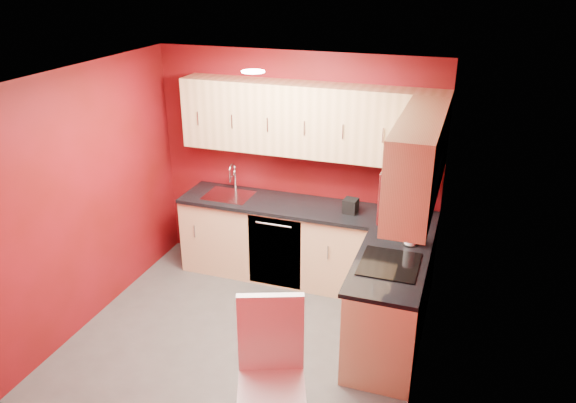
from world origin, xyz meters
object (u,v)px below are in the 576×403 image
Objects in this scene: sink at (229,192)px; paper_towel at (411,232)px; microwave at (410,186)px; dining_chair at (271,384)px; napkin_holder at (351,206)px; coffee_maker at (398,201)px.

sink is 2.17m from paper_towel.
microwave reaches higher than dining_chair.
sink is 3.40× the size of napkin_holder.
coffee_maker is 0.29× the size of dining_chair.
napkin_holder is at bearing -164.80° from coffee_maker.
microwave is 0.77m from paper_towel.
dining_chair is (-0.48, -2.45, -0.49)m from coffee_maker.
sink is 2.06× the size of paper_towel.
napkin_holder is (-0.48, -0.08, -0.09)m from coffee_maker.
microwave is 1.46× the size of sink.
dining_chair is (-0.69, -1.40, -1.07)m from microwave.
coffee_maker is 1.35× the size of paper_towel.
paper_towel is (2.10, -0.56, 0.09)m from sink.
paper_towel is (0.69, -0.53, 0.05)m from napkin_holder.
dining_chair is at bearing -59.77° from sink.
microwave reaches higher than sink.
dining_chair is at bearing -90.19° from napkin_holder.
microwave reaches higher than paper_towel.
paper_towel is at bearing -37.26° from napkin_holder.
dining_chair is at bearing -116.37° from microwave.
sink reaches higher than coffee_maker.
microwave is at bearing -54.73° from napkin_holder.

